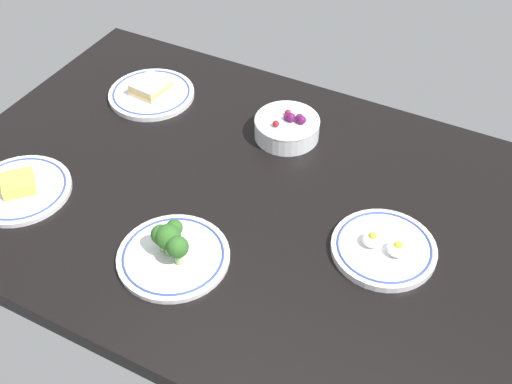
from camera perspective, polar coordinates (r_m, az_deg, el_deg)
The scene contains 6 objects.
dining_table at distance 142.10cm, azimuth 0.00°, elevation -1.17°, with size 142.71×91.22×4.00cm, color black.
plate_sandwich at distance 171.63cm, azimuth -9.22°, elevation 8.67°, with size 22.17×22.17×4.51cm.
plate_eggs at distance 131.93cm, azimuth 11.21°, elevation -4.85°, with size 21.14×21.14×4.58cm.
plate_cheese at distance 150.75cm, azimuth -20.09°, elevation 0.29°, with size 22.18×22.18×3.83cm.
bowl_berries at distance 155.41cm, azimuth 2.76°, elevation 5.75°, with size 15.73×15.73×6.88cm.
plate_broccoli at distance 128.55cm, azimuth -7.39°, elevation -5.16°, with size 22.49×22.49×8.31cm.
Camera 1 is at (-46.66, 89.24, 102.25)cm, focal length 45.36 mm.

